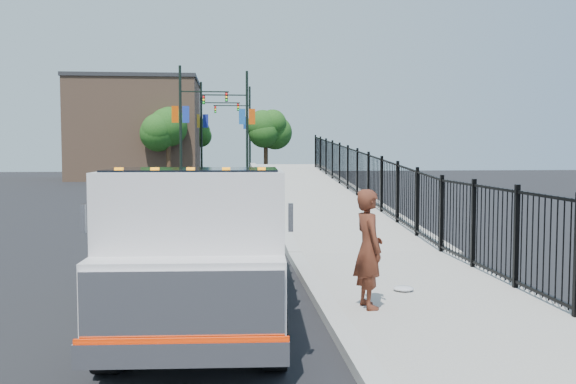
{
  "coord_description": "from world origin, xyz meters",
  "views": [
    {
      "loc": [
        -1.58,
        -10.89,
        2.63
      ],
      "look_at": [
        -0.35,
        2.0,
        1.72
      ],
      "focal_mm": 40.0,
      "sensor_mm": 36.0,
      "label": 1
    }
  ],
  "objects": [
    {
      "name": "tree_1",
      "position": [
        1.59,
        41.13,
        3.94
      ],
      "size": [
        2.56,
        2.56,
        5.28
      ],
      "color": "#382314",
      "rests_on": "ground"
    },
    {
      "name": "debris",
      "position": [
        1.48,
        -0.08,
        0.16
      ],
      "size": [
        0.36,
        0.36,
        0.09
      ],
      "primitive_type": "ellipsoid",
      "color": "silver",
      "rests_on": "sidewalk"
    },
    {
      "name": "light_pole_0",
      "position": [
        -4.3,
        32.2,
        4.36
      ],
      "size": [
        3.77,
        0.22,
        8.0
      ],
      "color": "black",
      "rests_on": "ground"
    },
    {
      "name": "ground",
      "position": [
        0.0,
        0.0,
        0.0
      ],
      "size": [
        120.0,
        120.0,
        0.0
      ],
      "primitive_type": "plane",
      "color": "black",
      "rests_on": "ground"
    },
    {
      "name": "tree_0",
      "position": [
        -5.9,
        37.83,
        3.97
      ],
      "size": [
        3.05,
        3.05,
        5.52
      ],
      "color": "#382314",
      "rests_on": "ground"
    },
    {
      "name": "worker",
      "position": [
        0.61,
        -1.15,
        1.05
      ],
      "size": [
        0.54,
        0.74,
        1.86
      ],
      "primitive_type": "imported",
      "rotation": [
        0.0,
        0.0,
        1.72
      ],
      "color": "#542517",
      "rests_on": "sidewalk"
    },
    {
      "name": "curb",
      "position": [
        0.0,
        -2.0,
        0.08
      ],
      "size": [
        0.3,
        12.0,
        0.16
      ],
      "primitive_type": "cube",
      "color": "#ADAAA3",
      "rests_on": "ground"
    },
    {
      "name": "building",
      "position": [
        -9.0,
        44.0,
        4.0
      ],
      "size": [
        10.0,
        10.0,
        8.0
      ],
      "primitive_type": "cube",
      "color": "#8C664C",
      "rests_on": "ground"
    },
    {
      "name": "ramp",
      "position": [
        2.12,
        16.0,
        0.0
      ],
      "size": [
        3.95,
        24.06,
        3.19
      ],
      "primitive_type": "cube",
      "rotation": [
        0.06,
        0.0,
        0.0
      ],
      "color": "#9E998E",
      "rests_on": "ground"
    },
    {
      "name": "light_pole_2",
      "position": [
        -3.34,
        42.82,
        4.36
      ],
      "size": [
        3.78,
        0.22,
        8.0
      ],
      "color": "black",
      "rests_on": "ground"
    },
    {
      "name": "sidewalk",
      "position": [
        1.93,
        -2.0,
        0.06
      ],
      "size": [
        3.55,
        12.0,
        0.12
      ],
      "primitive_type": "cube",
      "color": "#9E998E",
      "rests_on": "ground"
    },
    {
      "name": "tree_2",
      "position": [
        -4.32,
        48.97,
        3.93
      ],
      "size": [
        2.4,
        2.4,
        5.2
      ],
      "color": "#382314",
      "rests_on": "ground"
    },
    {
      "name": "light_pole_3",
      "position": [
        0.19,
        46.35,
        4.36
      ],
      "size": [
        3.78,
        0.22,
        8.0
      ],
      "color": "black",
      "rests_on": "ground"
    },
    {
      "name": "iron_fence",
      "position": [
        3.55,
        12.0,
        0.9
      ],
      "size": [
        0.1,
        28.0,
        1.8
      ],
      "primitive_type": "cube",
      "color": "black",
      "rests_on": "ground"
    },
    {
      "name": "truck",
      "position": [
        -1.89,
        -1.02,
        1.35
      ],
      "size": [
        2.59,
        7.08,
        2.39
      ],
      "rotation": [
        0.0,
        0.0,
        -0.05
      ],
      "color": "black",
      "rests_on": "ground"
    },
    {
      "name": "light_pole_1",
      "position": [
        -0.42,
        34.82,
        4.36
      ],
      "size": [
        3.78,
        0.22,
        8.0
      ],
      "color": "black",
      "rests_on": "ground"
    }
  ]
}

